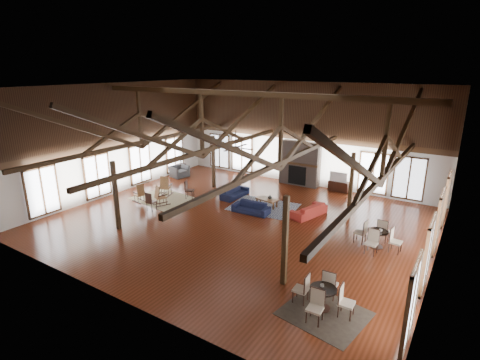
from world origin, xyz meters
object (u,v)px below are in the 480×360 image
Objects in this scene: cafe_table_near at (323,295)px; sofa_navy_left at (235,192)px; coffee_table at (267,200)px; armchair at (179,171)px; cafe_table_far at (378,236)px; tv_console at (339,186)px; sofa_navy_front at (251,208)px; sofa_orange at (308,210)px.

sofa_navy_left is at bearing 138.02° from cafe_table_near.
coffee_table is 8.41m from cafe_table_near.
armchair is 0.59× the size of cafe_table_far.
cafe_table_far reaches higher than sofa_navy_left.
coffee_table is at bearing -97.15° from sofa_navy_left.
tv_console is at bearing 106.18° from cafe_table_near.
tv_console is at bearing -45.53° from sofa_navy_left.
tv_console is (-3.53, 5.95, -0.20)m from cafe_table_far.
cafe_table_far reaches higher than sofa_navy_front.
tv_console reaches higher than sofa_navy_left.
cafe_table_near is 0.99× the size of cafe_table_far.
coffee_table is at bearing -117.03° from tv_console.
coffee_table is at bearing 129.84° from cafe_table_near.
sofa_navy_left is at bearing -137.65° from tv_console.
cafe_table_far is at bearing 85.49° from cafe_table_near.
coffee_table is 0.64× the size of cafe_table_far.
sofa_orange is 9.76m from armchair.
sofa_orange is at bearing 11.23° from coffee_table.
sofa_navy_front is 1.18m from coffee_table.
sofa_orange is 2.24m from coffee_table.
cafe_table_far is at bearing -59.28° from tv_console.
armchair reaches higher than sofa_orange.
armchair is (-7.37, 1.70, -0.02)m from coffee_table.
armchair is 0.96× the size of tv_console.
coffee_table is (2.18, -0.36, 0.10)m from sofa_navy_left.
sofa_navy_left is 1.01× the size of cafe_table_near.
armchair is 13.54m from cafe_table_far.
cafe_table_far reaches higher than tv_console.
cafe_table_near is (3.15, -6.47, 0.19)m from sofa_orange.
sofa_navy_front is 0.98× the size of cafe_table_far.
sofa_navy_front is 2.45m from sofa_navy_left.
armchair is 9.98m from tv_console.
cafe_table_near is at bearing -129.86° from sofa_navy_left.
armchair is at bearing 177.82° from coffee_table.
cafe_table_near is (5.64, -5.31, 0.21)m from sofa_navy_front.
cafe_table_far is 1.64× the size of tv_console.
sofa_navy_front is at bearing -91.56° from coffee_table.
sofa_navy_front is 0.99× the size of cafe_table_near.
sofa_navy_left is 8.19m from cafe_table_far.
cafe_table_near reaches higher than coffee_table.
cafe_table_near is at bearing -94.51° from cafe_table_far.
tv_console is (9.61, 2.69, -0.07)m from armchair.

